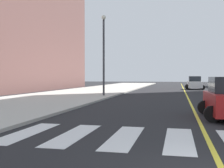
{
  "coord_description": "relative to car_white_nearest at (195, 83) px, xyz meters",
  "views": [
    {
      "loc": [
        -0.96,
        -5.56,
        2.05
      ],
      "look_at": [
        -10.72,
        37.43,
        0.91
      ],
      "focal_mm": 46.52,
      "sensor_mm": 36.0,
      "label": 1
    }
  ],
  "objects": [
    {
      "name": "sidewalk_kerb_west",
      "position": [
        -13.87,
        -22.31,
        -0.9
      ],
      "size": [
        10.0,
        120.0,
        0.15
      ],
      "primitive_type": "cube",
      "color": "#B2ADA3",
      "rests_on": "ground"
    },
    {
      "name": "crosswalk_paint",
      "position": [
        -1.67,
        -38.31,
        -0.97
      ],
      "size": [
        13.5,
        4.0,
        0.01
      ],
      "color": "silver",
      "rests_on": "ground"
    },
    {
      "name": "lane_divider_paint",
      "position": [
        -1.67,
        -2.31,
        -0.97
      ],
      "size": [
        0.16,
        80.0,
        0.01
      ],
      "primitive_type": "cube",
      "color": "yellow",
      "rests_on": "ground"
    },
    {
      "name": "low_rise_brick_west",
      "position": [
        -29.07,
        -7.67,
        10.04
      ],
      "size": [
        16.0,
        32.0,
        22.03
      ],
      "primitive_type": "cube",
      "color": "brown",
      "rests_on": "ground"
    },
    {
      "name": "car_white_nearest",
      "position": [
        0.0,
        0.0,
        0.0
      ],
      "size": [
        2.95,
        4.7,
        2.09
      ],
      "rotation": [
        0.0,
        0.0,
        3.15
      ],
      "color": "silver",
      "rests_on": "ground"
    },
    {
      "name": "car_silver_third",
      "position": [
        0.32,
        12.97,
        -0.17
      ],
      "size": [
        2.52,
        3.94,
        1.73
      ],
      "rotation": [
        0.0,
        0.0,
        3.1
      ],
      "color": "#B7B7BC",
      "rests_on": "ground"
    },
    {
      "name": "street_lamp",
      "position": [
        -9.88,
        -19.7,
        3.87
      ],
      "size": [
        0.44,
        0.44,
        8.03
      ],
      "color": "#38383D",
      "rests_on": "sidewalk_kerb_west"
    }
  ]
}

